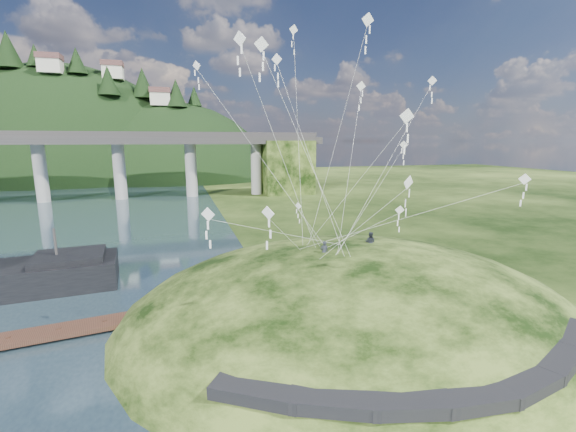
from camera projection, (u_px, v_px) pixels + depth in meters
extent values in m
plane|color=black|center=(255.00, 340.00, 25.37)|extent=(320.00, 320.00, 0.00)
ellipsoid|color=black|center=(352.00, 330.00, 29.73)|extent=(36.00, 32.00, 13.00)
cube|color=black|center=(257.00, 391.00, 17.03)|extent=(4.32, 3.62, 0.71)
cube|color=black|center=(334.00, 401.00, 16.29)|extent=(4.10, 2.97, 0.61)
cube|color=black|center=(410.00, 403.00, 16.17)|extent=(3.85, 2.37, 0.62)
cube|color=black|center=(476.00, 397.00, 16.57)|extent=(3.62, 1.83, 0.66)
cube|color=black|center=(527.00, 382.00, 17.58)|extent=(3.82, 2.27, 0.68)
cube|color=black|center=(558.00, 359.00, 19.28)|extent=(4.11, 2.97, 0.71)
cube|color=black|center=(573.00, 336.00, 21.56)|extent=(4.26, 3.43, 0.66)
cylinder|color=gray|center=(41.00, 172.00, 81.34)|extent=(2.60, 2.60, 13.00)
cylinder|color=gray|center=(120.00, 170.00, 85.59)|extent=(2.60, 2.60, 13.00)
cylinder|color=gray|center=(191.00, 169.00, 89.83)|extent=(2.60, 2.60, 13.00)
cylinder|color=gray|center=(256.00, 168.00, 94.07)|extent=(2.60, 2.60, 13.00)
cube|color=black|center=(286.00, 167.00, 96.13)|extent=(12.00, 11.00, 13.00)
ellipsoid|color=black|center=(72.00, 196.00, 134.33)|extent=(96.00, 68.00, 88.00)
ellipsoid|color=black|center=(176.00, 206.00, 137.14)|extent=(76.00, 56.00, 72.00)
cone|color=black|center=(7.00, 49.00, 112.24)|extent=(8.01, 8.01, 10.54)
cone|color=black|center=(35.00, 55.00, 113.89)|extent=(4.97, 4.97, 6.54)
cone|color=black|center=(76.00, 60.00, 115.35)|extent=(5.83, 5.83, 7.67)
cone|color=black|center=(108.00, 81.00, 114.30)|extent=(6.47, 6.47, 8.51)
cone|color=black|center=(143.00, 83.00, 123.21)|extent=(7.13, 7.13, 9.38)
cone|color=black|center=(176.00, 93.00, 121.95)|extent=(6.56, 6.56, 8.63)
cone|color=black|center=(194.00, 96.00, 128.87)|extent=(4.88, 4.88, 6.42)
cube|color=beige|center=(50.00, 66.00, 112.08)|extent=(6.00, 5.00, 4.00)
cube|color=brown|center=(49.00, 57.00, 111.56)|extent=(6.40, 5.40, 1.60)
cube|color=beige|center=(113.00, 73.00, 122.14)|extent=(6.00, 5.00, 4.00)
cube|color=brown|center=(112.00, 64.00, 121.62)|extent=(6.40, 5.40, 1.60)
cube|color=beige|center=(160.00, 99.00, 121.90)|extent=(6.00, 5.00, 4.00)
cube|color=brown|center=(160.00, 91.00, 121.39)|extent=(6.40, 5.40, 1.60)
cube|color=black|center=(69.00, 256.00, 34.32)|extent=(6.17, 5.32, 0.57)
cylinder|color=#2D2B2B|center=(55.00, 244.00, 33.74)|extent=(0.23, 0.23, 2.87)
cube|color=#321D14|center=(105.00, 323.00, 26.82)|extent=(13.16, 3.94, 0.33)
cylinder|color=#321D14|center=(9.00, 343.00, 24.58)|extent=(0.28, 0.28, 0.93)
cylinder|color=#321D14|center=(59.00, 334.00, 25.72)|extent=(0.28, 0.28, 0.93)
cylinder|color=#321D14|center=(105.00, 326.00, 26.87)|extent=(0.28, 0.28, 0.93)
cylinder|color=#321D14|center=(147.00, 319.00, 28.01)|extent=(0.28, 0.28, 0.93)
cylinder|color=#321D14|center=(186.00, 312.00, 29.15)|extent=(0.28, 0.28, 0.93)
imported|color=#23272E|center=(324.00, 241.00, 27.91)|extent=(0.64, 0.45, 1.65)
imported|color=#23272E|center=(371.00, 232.00, 30.76)|extent=(1.05, 1.05, 1.71)
cube|color=white|center=(240.00, 39.00, 20.07)|extent=(0.60, 0.56, 0.76)
cube|color=white|center=(240.00, 50.00, 20.18)|extent=(0.10, 0.07, 0.45)
cube|color=white|center=(240.00, 61.00, 20.28)|extent=(0.10, 0.07, 0.45)
cube|color=white|center=(241.00, 72.00, 20.39)|extent=(0.10, 0.07, 0.45)
cube|color=white|center=(525.00, 179.00, 25.30)|extent=(0.57, 0.56, 0.75)
cube|color=white|center=(524.00, 187.00, 25.41)|extent=(0.09, 0.07, 0.44)
cube|color=white|center=(523.00, 195.00, 25.51)|extent=(0.09, 0.07, 0.44)
cube|color=white|center=(522.00, 203.00, 25.61)|extent=(0.09, 0.07, 0.44)
cube|color=white|center=(298.00, 206.00, 33.90)|extent=(0.39, 0.57, 0.64)
cube|color=white|center=(298.00, 211.00, 33.99)|extent=(0.08, 0.07, 0.38)
cube|color=white|center=(298.00, 216.00, 34.08)|extent=(0.08, 0.07, 0.38)
cube|color=white|center=(298.00, 221.00, 34.17)|extent=(0.08, 0.07, 0.38)
cube|color=white|center=(404.00, 145.00, 36.69)|extent=(0.53, 0.65, 0.77)
cube|color=white|center=(403.00, 151.00, 36.80)|extent=(0.10, 0.07, 0.46)
cube|color=white|center=(403.00, 157.00, 36.91)|extent=(0.10, 0.07, 0.46)
cube|color=white|center=(403.00, 163.00, 37.02)|extent=(0.10, 0.07, 0.46)
cube|color=white|center=(407.00, 116.00, 21.22)|extent=(0.86, 0.26, 0.85)
cube|color=white|center=(406.00, 127.00, 21.34)|extent=(0.11, 0.04, 0.50)
cube|color=white|center=(406.00, 139.00, 21.45)|extent=(0.11, 0.04, 0.50)
cube|color=white|center=(405.00, 150.00, 21.57)|extent=(0.11, 0.04, 0.50)
cube|color=white|center=(261.00, 44.00, 21.39)|extent=(0.84, 0.25, 0.82)
cube|color=white|center=(261.00, 56.00, 21.50)|extent=(0.11, 0.05, 0.49)
cube|color=white|center=(262.00, 67.00, 21.61)|extent=(0.11, 0.05, 0.49)
cube|color=white|center=(262.00, 78.00, 21.73)|extent=(0.11, 0.05, 0.49)
cube|color=white|center=(197.00, 66.00, 26.61)|extent=(0.50, 0.49, 0.65)
cube|color=white|center=(197.00, 73.00, 26.70)|extent=(0.08, 0.05, 0.39)
cube|color=white|center=(197.00, 80.00, 26.79)|extent=(0.08, 0.05, 0.39)
cube|color=white|center=(197.00, 87.00, 26.88)|extent=(0.08, 0.05, 0.39)
cube|color=white|center=(400.00, 210.00, 33.21)|extent=(0.83, 0.27, 0.82)
cube|color=white|center=(399.00, 217.00, 33.32)|extent=(0.11, 0.03, 0.48)
cube|color=white|center=(399.00, 223.00, 33.43)|extent=(0.11, 0.03, 0.48)
cube|color=white|center=(399.00, 230.00, 33.55)|extent=(0.11, 0.03, 0.48)
cube|color=white|center=(277.00, 59.00, 25.90)|extent=(0.65, 0.44, 0.74)
cube|color=white|center=(277.00, 67.00, 26.00)|extent=(0.10, 0.05, 0.43)
cube|color=white|center=(277.00, 76.00, 26.10)|extent=(0.10, 0.05, 0.43)
cube|color=white|center=(277.00, 84.00, 26.21)|extent=(0.10, 0.05, 0.43)
cube|color=white|center=(432.00, 81.00, 31.67)|extent=(0.53, 0.60, 0.76)
cube|color=white|center=(432.00, 87.00, 31.78)|extent=(0.09, 0.08, 0.44)
cube|color=white|center=(431.00, 94.00, 31.88)|extent=(0.09, 0.08, 0.44)
cube|color=white|center=(431.00, 101.00, 31.98)|extent=(0.09, 0.08, 0.44)
cube|color=white|center=(361.00, 86.00, 33.78)|extent=(0.87, 0.26, 0.85)
cube|color=white|center=(361.00, 93.00, 33.90)|extent=(0.11, 0.04, 0.50)
cube|color=white|center=(361.00, 101.00, 34.02)|extent=(0.11, 0.04, 0.50)
cube|color=white|center=(360.00, 108.00, 34.13)|extent=(0.11, 0.04, 0.50)
cube|color=white|center=(408.00, 183.00, 22.84)|extent=(0.82, 0.37, 0.85)
cube|color=white|center=(408.00, 193.00, 22.96)|extent=(0.10, 0.08, 0.50)
cube|color=white|center=(407.00, 203.00, 23.08)|extent=(0.10, 0.08, 0.50)
cube|color=white|center=(407.00, 213.00, 23.19)|extent=(0.10, 0.08, 0.50)
cube|color=white|center=(368.00, 20.00, 24.25)|extent=(0.85, 0.26, 0.83)
cube|color=white|center=(367.00, 30.00, 24.36)|extent=(0.11, 0.05, 0.49)
cube|color=white|center=(367.00, 40.00, 24.48)|extent=(0.11, 0.05, 0.49)
cube|color=white|center=(367.00, 50.00, 24.60)|extent=(0.11, 0.05, 0.49)
cube|color=white|center=(208.00, 214.00, 22.89)|extent=(0.78, 0.52, 0.89)
cube|color=white|center=(208.00, 225.00, 23.02)|extent=(0.12, 0.06, 0.52)
cube|color=white|center=(209.00, 235.00, 23.14)|extent=(0.12, 0.06, 0.52)
cube|color=white|center=(209.00, 245.00, 23.26)|extent=(0.12, 0.06, 0.52)
cube|color=white|center=(294.00, 30.00, 26.52)|extent=(0.66, 0.22, 0.65)
cube|color=white|center=(294.00, 37.00, 26.61)|extent=(0.08, 0.06, 0.39)
cube|color=white|center=(294.00, 44.00, 26.70)|extent=(0.08, 0.06, 0.39)
cube|color=white|center=(294.00, 51.00, 26.79)|extent=(0.08, 0.06, 0.39)
cube|color=white|center=(268.00, 213.00, 20.69)|extent=(0.58, 0.65, 0.80)
cube|color=white|center=(268.00, 224.00, 20.80)|extent=(0.10, 0.07, 0.48)
cube|color=white|center=(268.00, 234.00, 20.91)|extent=(0.10, 0.07, 0.48)
cube|color=white|center=(268.00, 244.00, 21.03)|extent=(0.10, 0.07, 0.48)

